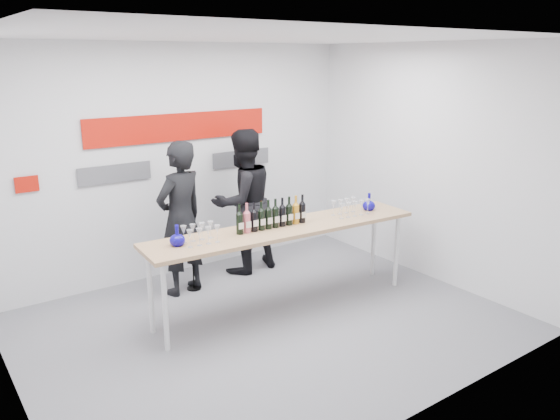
{
  "coord_description": "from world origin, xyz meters",
  "views": [
    {
      "loc": [
        -3.05,
        -4.48,
        2.81
      ],
      "look_at": [
        0.4,
        0.34,
        1.15
      ],
      "focal_mm": 35.0,
      "sensor_mm": 36.0,
      "label": 1
    }
  ],
  "objects_px": {
    "presenter_left": "(181,219)",
    "presenter_right": "(243,202)",
    "mic_stand": "(193,254)",
    "tasting_table": "(285,233)"
  },
  "relations": [
    {
      "from": "presenter_left",
      "to": "tasting_table",
      "type": "bearing_deg",
      "value": 107.28
    },
    {
      "from": "tasting_table",
      "to": "presenter_right",
      "type": "bearing_deg",
      "value": 83.66
    },
    {
      "from": "presenter_right",
      "to": "mic_stand",
      "type": "bearing_deg",
      "value": 7.05
    },
    {
      "from": "tasting_table",
      "to": "mic_stand",
      "type": "distance_m",
      "value": 1.32
    },
    {
      "from": "presenter_right",
      "to": "tasting_table",
      "type": "bearing_deg",
      "value": 74.34
    },
    {
      "from": "presenter_left",
      "to": "presenter_right",
      "type": "distance_m",
      "value": 1.0
    },
    {
      "from": "presenter_left",
      "to": "mic_stand",
      "type": "distance_m",
      "value": 0.5
    },
    {
      "from": "tasting_table",
      "to": "presenter_left",
      "type": "xyz_separation_m",
      "value": [
        -0.76,
        1.09,
        0.04
      ]
    },
    {
      "from": "presenter_left",
      "to": "presenter_right",
      "type": "relative_size",
      "value": 0.98
    },
    {
      "from": "presenter_right",
      "to": "presenter_left",
      "type": "bearing_deg",
      "value": 4.44
    }
  ]
}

